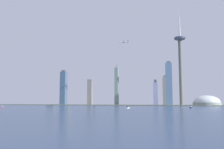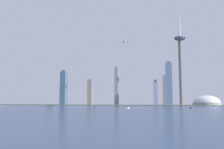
# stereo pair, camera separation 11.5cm
# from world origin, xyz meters

# --- Properties ---
(ground_plane) EXTENTS (6000.00, 6000.00, 0.00)m
(ground_plane) POSITION_xyz_m (0.00, 0.00, 0.00)
(ground_plane) COLOR navy
(waterfront_pier) EXTENTS (979.19, 69.70, 2.25)m
(waterfront_pier) POSITION_xyz_m (0.00, 529.98, 1.13)
(waterfront_pier) COLOR #5D6753
(waterfront_pier) RESTS_ON ground
(observation_tower) EXTENTS (40.96, 40.96, 352.11)m
(observation_tower) POSITION_xyz_m (291.34, 529.59, 173.90)
(observation_tower) COLOR slate
(observation_tower) RESTS_ON ground
(stadium_dome) EXTENTS (92.86, 92.86, 48.21)m
(stadium_dome) POSITION_xyz_m (374.84, 540.45, 10.28)
(stadium_dome) COLOR #95A092
(stadium_dome) RESTS_ON ground
(skyscraper_0) EXTENTS (22.87, 24.55, 139.28)m
(skyscraper_0) POSITION_xyz_m (-162.62, 541.72, 67.69)
(skyscraper_0) COLOR #46617C
(skyscraper_0) RESTS_ON ground
(skyscraper_1) EXTENTS (18.67, 22.87, 103.03)m
(skyscraper_1) POSITION_xyz_m (-65.70, 586.93, 51.52)
(skyscraper_1) COLOR gray
(skyscraper_1) RESTS_ON ground
(skyscraper_2) EXTENTS (21.59, 20.41, 187.53)m
(skyscraper_2) POSITION_xyz_m (-172.42, 597.40, 90.34)
(skyscraper_2) COLOR #9CA486
(skyscraper_2) RESTS_ON ground
(skyscraper_3) EXTENTS (22.78, 20.02, 157.21)m
(skyscraper_3) POSITION_xyz_m (249.64, 525.71, 76.53)
(skyscraper_3) COLOR #5E7FA0
(skyscraper_3) RESTS_ON ground
(skyscraper_4) EXTENTS (27.26, 20.98, 55.12)m
(skyscraper_4) POSITION_xyz_m (-235.53, 571.73, 27.56)
(skyscraper_4) COLOR #A8B398
(skyscraper_4) RESTS_ON ground
(skyscraper_5) EXTENTS (15.66, 20.86, 98.58)m
(skyscraper_5) POSITION_xyz_m (196.56, 602.65, 46.01)
(skyscraper_5) COLOR #9FA9D5
(skyscraper_5) RESTS_ON ground
(skyscraper_6) EXTENTS (19.11, 12.37, 113.31)m
(skyscraper_6) POSITION_xyz_m (234.13, 594.33, 54.96)
(skyscraper_6) COLOR gray
(skyscraper_6) RESTS_ON ground
(skyscraper_7) EXTENTS (13.79, 16.85, 160.73)m
(skyscraper_7) POSITION_xyz_m (45.50, 584.57, 74.26)
(skyscraper_7) COLOR gray
(skyscraper_7) RESTS_ON ground
(skyscraper_8) EXTENTS (14.20, 25.00, 83.39)m
(skyscraper_8) POSITION_xyz_m (-65.38, 630.23, 39.08)
(skyscraper_8) COLOR #8DAAB7
(skyscraper_8) RESTS_ON ground
(boat_0) EXTENTS (8.95, 12.04, 7.39)m
(boat_0) POSITION_xyz_m (-152.33, 171.04, 1.30)
(boat_0) COLOR #A92A2F
(boat_0) RESTS_ON ground
(boat_1) EXTENTS (7.42, 16.61, 7.89)m
(boat_1) POSITION_xyz_m (161.13, 200.05, 1.68)
(boat_1) COLOR white
(boat_1) RESTS_ON ground
(boat_2) EXTENTS (6.47, 6.12, 4.56)m
(boat_2) POSITION_xyz_m (304.26, 255.40, 1.67)
(boat_2) COLOR navy
(boat_2) RESTS_ON ground
(channel_buoy_0) EXTENTS (1.87, 1.87, 1.59)m
(channel_buoy_0) POSITION_xyz_m (282.66, 250.86, 0.79)
(channel_buoy_0) COLOR yellow
(channel_buoy_0) RESTS_ON ground
(airplane) EXTENTS (35.17, 35.74, 8.36)m
(airplane) POSITION_xyz_m (98.72, 471.12, 222.71)
(airplane) COLOR white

